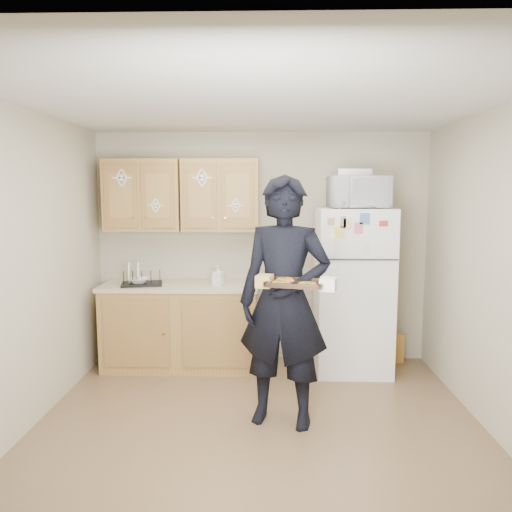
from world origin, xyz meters
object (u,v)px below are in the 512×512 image
object	(u,v)px
refrigerator	(353,290)
baking_tray	(296,284)
dish_rack	(142,277)
person	(284,302)
microwave	(358,192)

from	to	relation	value
refrigerator	baking_tray	distance (m)	1.70
refrigerator	dish_rack	world-z (taller)	refrigerator
person	dish_rack	world-z (taller)	person
person	microwave	bearing A→B (deg)	71.17
refrigerator	baking_tray	xyz separation A→B (m)	(-0.67, -1.52, 0.35)
microwave	baking_tray	bearing A→B (deg)	-121.76
refrigerator	dish_rack	distance (m)	2.19
person	microwave	world-z (taller)	microwave
person	dish_rack	distance (m)	1.89
baking_tray	dish_rack	world-z (taller)	baking_tray
refrigerator	dish_rack	size ratio (longest dim) A/B	4.14
person	dish_rack	size ratio (longest dim) A/B	4.86
microwave	dish_rack	size ratio (longest dim) A/B	1.40
refrigerator	person	distance (m)	1.45
person	baking_tray	bearing A→B (deg)	-61.50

